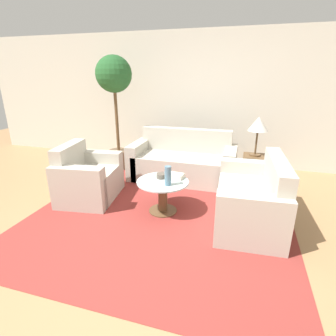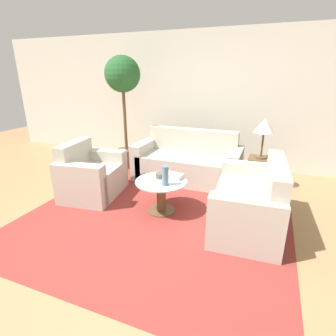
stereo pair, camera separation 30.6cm
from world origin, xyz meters
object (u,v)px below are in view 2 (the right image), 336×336
object	(u,v)px
loveseat	(253,204)
vase	(165,176)
sofa_main	(188,163)
potted_plant	(123,90)
table_lamp	(265,127)
armchair	(90,177)
bowl	(161,176)
coffee_table	(161,192)
book_stack	(174,176)

from	to	relation	value
loveseat	vase	bearing A→B (deg)	-83.22
sofa_main	potted_plant	distance (m)	1.84
loveseat	table_lamp	xyz separation A→B (m)	(0.00, 1.22, 0.73)
armchair	bowl	xyz separation A→B (m)	(1.19, 0.01, 0.19)
coffee_table	table_lamp	world-z (taller)	table_lamp
armchair	table_lamp	world-z (taller)	table_lamp
armchair	coffee_table	distance (m)	1.24
sofa_main	vase	size ratio (longest dim) A/B	7.23
table_lamp	vase	world-z (taller)	table_lamp
loveseat	bowl	distance (m)	1.24
loveseat	table_lamp	size ratio (longest dim) A/B	2.23
coffee_table	sofa_main	bearing A→B (deg)	91.07
book_stack	table_lamp	bearing A→B (deg)	55.52
potted_plant	armchair	bearing A→B (deg)	-83.73
book_stack	bowl	bearing A→B (deg)	-153.07
potted_plant	book_stack	bearing A→B (deg)	-41.33
bowl	loveseat	bearing A→B (deg)	-0.99
armchair	bowl	world-z (taller)	armchair
loveseat	book_stack	size ratio (longest dim) A/B	5.48
table_lamp	potted_plant	distance (m)	2.63
loveseat	coffee_table	world-z (taller)	loveseat
vase	table_lamp	bearing A→B (deg)	52.54
potted_plant	bowl	world-z (taller)	potted_plant
armchair	loveseat	world-z (taller)	loveseat
potted_plant	bowl	distance (m)	2.19
potted_plant	vase	xyz separation A→B (m)	(1.50, -1.60, -0.93)
coffee_table	armchair	bearing A→B (deg)	175.56
sofa_main	table_lamp	size ratio (longest dim) A/B	2.90
coffee_table	vase	bearing A→B (deg)	-46.26
loveseat	potted_plant	xyz separation A→B (m)	(-2.57, 1.41, 1.22)
vase	sofa_main	bearing A→B (deg)	95.27
coffee_table	bowl	bearing A→B (deg)	115.21
coffee_table	bowl	xyz separation A→B (m)	(-0.05, 0.10, 0.19)
coffee_table	book_stack	bearing A→B (deg)	52.06
sofa_main	vase	distance (m)	1.43
loveseat	bowl	size ratio (longest dim) A/B	9.97
loveseat	table_lamp	bearing A→B (deg)	176.63
armchair	potted_plant	xyz separation A→B (m)	(-0.15, 1.39, 1.22)
sofa_main	coffee_table	xyz separation A→B (m)	(0.02, -1.29, -0.00)
sofa_main	potted_plant	size ratio (longest dim) A/B	0.87
sofa_main	book_stack	world-z (taller)	sofa_main
loveseat	book_stack	distance (m)	1.08
table_lamp	coffee_table	bearing A→B (deg)	-132.37
book_stack	loveseat	bearing A→B (deg)	4.21
armchair	potted_plant	size ratio (longest dim) A/B	0.49
armchair	table_lamp	xyz separation A→B (m)	(2.42, 1.20, 0.73)
sofa_main	book_stack	xyz separation A→B (m)	(0.15, -1.13, 0.19)
loveseat	bowl	world-z (taller)	loveseat
vase	book_stack	distance (m)	0.29
loveseat	armchair	bearing A→B (deg)	-93.61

